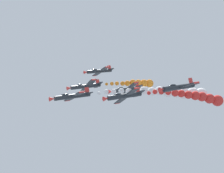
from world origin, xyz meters
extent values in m
cylinder|color=#23282D|center=(-0.65, 11.52, 76.67)|extent=(1.45, 9.00, 1.45)
cone|color=red|center=(-0.65, 16.62, 76.67)|extent=(1.37, 1.20, 1.37)
cube|color=#23282D|center=(-0.69, 11.12, 76.58)|extent=(8.52, 1.90, 3.81)
cylinder|color=red|center=(-4.91, 11.12, 78.40)|extent=(0.47, 1.40, 0.47)
cylinder|color=red|center=(3.54, 11.12, 74.76)|extent=(0.47, 1.40, 0.47)
cube|color=#23282D|center=(-0.63, 7.52, 76.72)|extent=(3.56, 1.20, 1.67)
cube|color=red|center=(-0.27, 7.42, 77.56)|extent=(0.76, 1.10, 1.52)
ellipsoid|color=black|center=(-0.45, 13.32, 77.13)|extent=(1.01, 2.20, 0.96)
sphere|color=white|center=(-0.74, 4.38, 76.63)|extent=(0.87, 0.87, 0.87)
sphere|color=white|center=(-0.76, 2.25, 76.76)|extent=(1.25, 1.25, 1.25)
sphere|color=white|center=(-0.96, 0.12, 76.63)|extent=(1.34, 1.34, 1.34)
sphere|color=white|center=(-1.37, -2.02, 76.57)|extent=(1.52, 1.52, 1.52)
sphere|color=white|center=(-1.79, -4.15, 76.31)|extent=(1.82, 1.82, 1.82)
sphere|color=white|center=(-2.47, -6.29, 76.31)|extent=(2.00, 2.00, 2.00)
sphere|color=white|center=(-2.83, -8.42, 76.29)|extent=(2.18, 2.18, 2.18)
sphere|color=white|center=(-3.56, -10.55, 75.90)|extent=(2.28, 2.28, 2.28)
sphere|color=white|center=(-4.40, -12.69, 75.99)|extent=(2.52, 2.52, 2.52)
sphere|color=white|center=(-5.35, -14.82, 75.53)|extent=(2.69, 2.69, 2.69)
sphere|color=white|center=(-6.43, -16.96, 75.51)|extent=(2.98, 2.98, 2.98)
sphere|color=white|center=(-7.32, -19.09, 75.13)|extent=(3.04, 3.04, 3.04)
sphere|color=white|center=(-8.59, -21.22, 75.06)|extent=(3.28, 3.28, 3.28)
sphere|color=white|center=(-9.68, -23.36, 74.75)|extent=(3.53, 3.53, 3.53)
cylinder|color=#23282D|center=(-9.12, 2.31, 77.25)|extent=(1.52, 9.00, 1.52)
cone|color=red|center=(-9.12, 7.41, 77.25)|extent=(1.44, 1.20, 1.44)
cube|color=#23282D|center=(-9.18, 1.91, 77.16)|extent=(7.85, 1.90, 5.10)
cylinder|color=red|center=(-13.05, 1.91, 79.64)|extent=(0.50, 1.40, 0.50)
cylinder|color=red|center=(-5.30, 1.91, 74.69)|extent=(0.50, 1.40, 0.50)
cube|color=#23282D|center=(-9.09, -1.69, 77.29)|extent=(3.30, 1.20, 2.20)
cube|color=red|center=(-8.60, -1.79, 78.06)|extent=(0.98, 1.10, 1.42)
ellipsoid|color=black|center=(-8.86, 4.11, 77.67)|extent=(1.05, 2.20, 1.02)
sphere|color=red|center=(-9.34, -4.65, 77.16)|extent=(0.93, 0.93, 0.93)
sphere|color=red|center=(-9.33, -6.61, 77.23)|extent=(1.20, 1.20, 1.20)
sphere|color=red|center=(-9.50, -8.57, 77.03)|extent=(1.31, 1.31, 1.31)
sphere|color=red|center=(-9.85, -10.53, 76.85)|extent=(1.53, 1.53, 1.53)
sphere|color=red|center=(-10.35, -12.49, 76.47)|extent=(1.85, 1.85, 1.85)
sphere|color=red|center=(-10.64, -14.45, 76.15)|extent=(1.95, 1.95, 1.95)
sphere|color=red|center=(-11.26, -16.41, 75.71)|extent=(2.11, 2.11, 2.11)
sphere|color=red|center=(-11.91, -18.37, 75.38)|extent=(2.39, 2.39, 2.39)
sphere|color=red|center=(-12.48, -20.33, 74.97)|extent=(2.51, 2.51, 2.51)
sphere|color=red|center=(-13.37, -22.29, 74.37)|extent=(2.65, 2.65, 2.65)
sphere|color=red|center=(-14.44, -24.25, 73.79)|extent=(3.00, 3.00, 3.00)
cylinder|color=#23282D|center=(8.18, 3.47, 76.89)|extent=(1.52, 9.00, 1.52)
cone|color=red|center=(8.18, 8.57, 76.89)|extent=(1.45, 1.20, 1.45)
cube|color=#23282D|center=(8.13, 3.07, 76.81)|extent=(7.82, 1.90, 5.16)
cylinder|color=red|center=(4.27, 3.07, 79.31)|extent=(0.50, 1.40, 0.50)
cylinder|color=red|center=(11.99, 3.07, 74.31)|extent=(0.50, 1.40, 0.50)
cube|color=#23282D|center=(8.21, -0.53, 76.94)|extent=(3.29, 1.20, 2.22)
cube|color=red|center=(8.70, -0.63, 77.70)|extent=(0.99, 1.10, 1.42)
ellipsoid|color=black|center=(8.45, 5.27, 77.31)|extent=(1.05, 2.20, 1.02)
sphere|color=orange|center=(8.14, -3.28, 76.89)|extent=(0.88, 0.88, 0.88)
sphere|color=orange|center=(7.97, -5.03, 76.90)|extent=(1.14, 1.14, 1.14)
sphere|color=orange|center=(7.89, -6.78, 76.80)|extent=(1.25, 1.25, 1.25)
sphere|color=orange|center=(7.43, -8.53, 76.70)|extent=(1.42, 1.42, 1.42)
sphere|color=orange|center=(7.39, -10.27, 76.59)|extent=(1.73, 1.73, 1.73)
sphere|color=orange|center=(6.98, -12.02, 76.69)|extent=(2.00, 2.00, 2.00)
sphere|color=orange|center=(6.46, -13.77, 76.52)|extent=(2.13, 2.13, 2.13)
sphere|color=orange|center=(5.94, -15.52, 76.34)|extent=(2.39, 2.39, 2.39)
sphere|color=orange|center=(5.28, -17.27, 76.24)|extent=(2.51, 2.51, 2.51)
cylinder|color=#23282D|center=(0.46, -4.93, 76.39)|extent=(1.52, 9.00, 1.52)
cone|color=red|center=(0.46, 0.17, 76.39)|extent=(1.45, 1.20, 1.45)
cube|color=#23282D|center=(0.40, -5.33, 76.30)|extent=(7.77, 1.90, 5.23)
cylinder|color=red|center=(-3.43, -5.33, 78.84)|extent=(0.50, 1.40, 0.50)
cylinder|color=red|center=(4.24, -5.33, 73.76)|extent=(0.50, 1.40, 0.50)
cube|color=#23282D|center=(0.49, -8.93, 76.43)|extent=(3.27, 1.20, 2.25)
cube|color=red|center=(0.99, -9.03, 77.19)|extent=(1.00, 1.10, 1.41)
ellipsoid|color=black|center=(0.73, -3.13, 76.80)|extent=(1.05, 2.20, 1.03)
cylinder|color=#23282D|center=(-17.32, -6.38, 79.70)|extent=(1.43, 9.00, 1.43)
cone|color=red|center=(-17.32, -1.28, 79.70)|extent=(1.36, 1.20, 1.36)
cube|color=#23282D|center=(-17.36, -6.78, 79.61)|extent=(8.61, 1.90, 3.58)
cylinder|color=red|center=(-21.63, -6.78, 81.32)|extent=(0.47, 1.40, 0.47)
cylinder|color=red|center=(-13.09, -6.78, 77.90)|extent=(0.47, 1.40, 0.47)
cube|color=#23282D|center=(-17.30, -10.38, 79.75)|extent=(3.59, 1.20, 1.58)
cube|color=red|center=(-16.96, -10.48, 80.60)|extent=(0.72, 1.10, 1.54)
ellipsoid|color=black|center=(-17.14, -4.58, 80.16)|extent=(1.00, 2.20, 0.95)
cylinder|color=#23282D|center=(17.95, -6.56, 79.44)|extent=(1.45, 9.00, 1.45)
cone|color=red|center=(17.95, -1.46, 79.44)|extent=(1.38, 1.20, 1.38)
cube|color=#23282D|center=(17.91, -6.96, 79.35)|extent=(8.46, 1.90, 3.94)
cylinder|color=red|center=(13.71, -6.96, 81.24)|extent=(0.48, 1.40, 0.48)
cylinder|color=red|center=(22.10, -6.96, 77.46)|extent=(0.48, 1.40, 0.48)
cube|color=#23282D|center=(17.97, -10.56, 79.49)|extent=(3.54, 1.20, 1.72)
cube|color=red|center=(18.35, -10.66, 80.32)|extent=(0.78, 1.10, 1.52)
ellipsoid|color=black|center=(18.15, -4.76, 79.89)|extent=(1.02, 2.20, 0.97)
camera|label=1|loc=(-58.00, 36.89, 90.55)|focal=42.93mm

